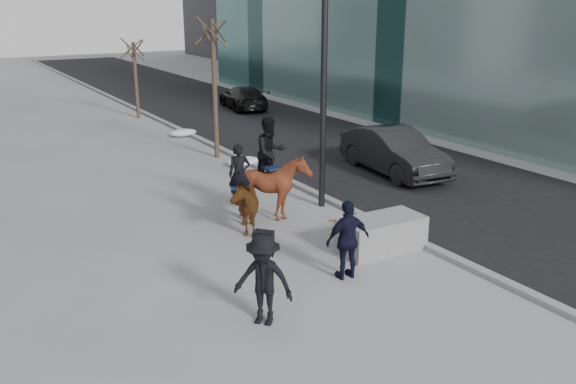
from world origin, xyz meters
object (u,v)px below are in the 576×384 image
mounted_right (273,180)px  planter (381,234)px  car_near (394,151)px  mounted_left (242,200)px

mounted_right → planter: bearing=-70.6°
car_near → mounted_right: size_ratio=1.68×
mounted_left → mounted_right: bearing=17.9°
car_near → mounted_left: mounted_left is taller
mounted_left → mounted_right: mounted_right is taller
planter → mounted_left: 3.68m
mounted_left → mounted_right: (1.11, 0.36, 0.28)m
mounted_left → mounted_right: size_ratio=0.81×
mounted_left → mounted_right: 1.20m
car_near → mounted_right: 6.19m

